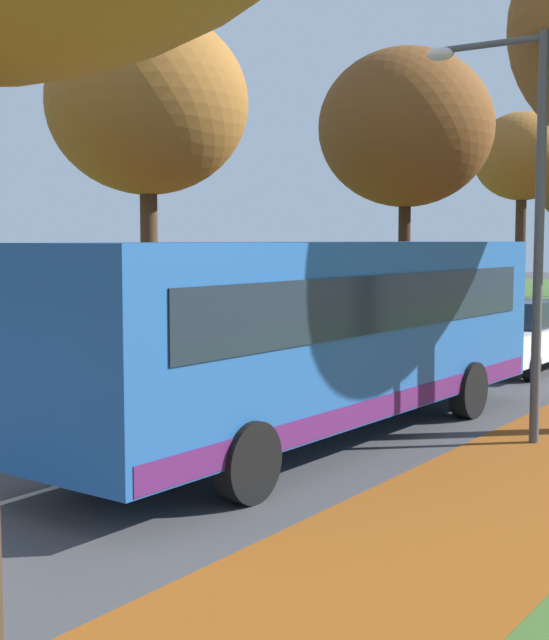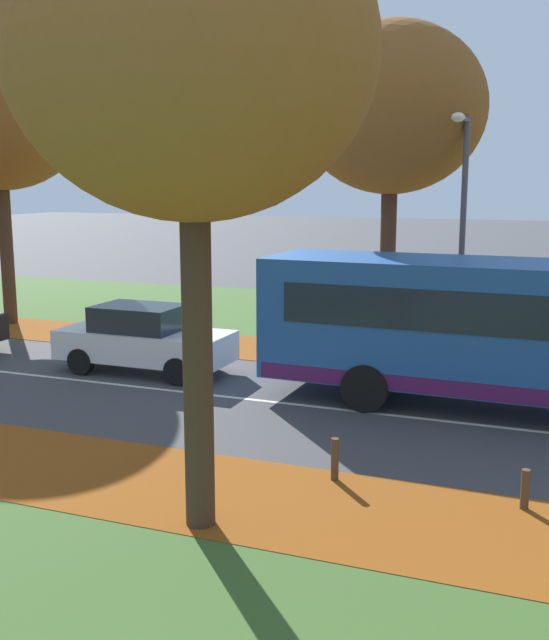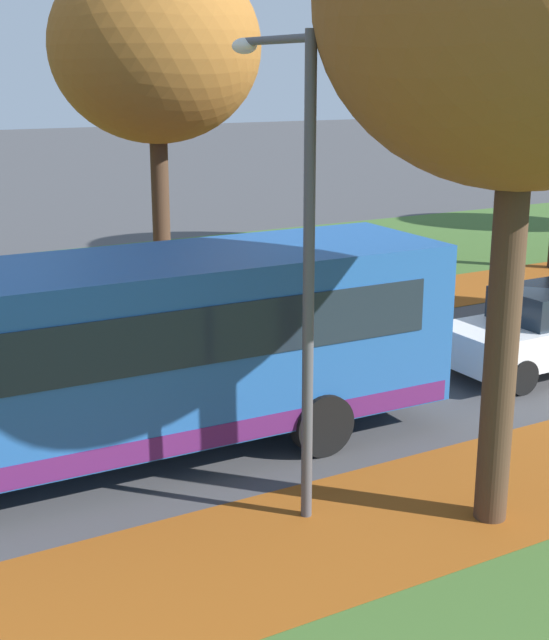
{
  "view_description": "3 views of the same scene",
  "coord_description": "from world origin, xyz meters",
  "px_view_note": "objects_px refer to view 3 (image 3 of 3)",
  "views": [
    {
      "loc": [
        8.27,
        -2.62,
        3.01
      ],
      "look_at": [
        0.23,
        8.94,
        1.74
      ],
      "focal_mm": 50.0,
      "sensor_mm": 36.0,
      "label": 1
    },
    {
      "loc": [
        -14.02,
        8.06,
        4.53
      ],
      "look_at": [
        -0.35,
        13.32,
        1.81
      ],
      "focal_mm": 42.0,
      "sensor_mm": 36.0,
      "label": 2
    },
    {
      "loc": [
        12.83,
        4.76,
        5.52
      ],
      "look_at": [
        0.61,
        11.73,
        1.61
      ],
      "focal_mm": 50.0,
      "sensor_mm": 36.0,
      "label": 3
    }
  ],
  "objects_px": {
    "bollard_sixth": "(147,337)",
    "car_white_lead": "(545,329)",
    "streetlamp_right": "(295,226)",
    "tree_left_near": "(155,48)",
    "bus": "(106,352)",
    "bollard_fifth": "(9,359)"
  },
  "relations": [
    {
      "from": "tree_left_near",
      "to": "bollard_sixth",
      "type": "xyz_separation_m",
      "value": [
        2.08,
        -1.25,
        -5.69
      ]
    },
    {
      "from": "car_white_lead",
      "to": "tree_left_near",
      "type": "bearing_deg",
      "value": -144.22
    },
    {
      "from": "bus",
      "to": "car_white_lead",
      "type": "bearing_deg",
      "value": 89.63
    },
    {
      "from": "bollard_fifth",
      "to": "bus",
      "type": "bearing_deg",
      "value": 3.79
    },
    {
      "from": "bus",
      "to": "bollard_fifth",
      "type": "bearing_deg",
      "value": -176.21
    },
    {
      "from": "tree_left_near",
      "to": "bus",
      "type": "height_order",
      "value": "tree_left_near"
    },
    {
      "from": "bollard_sixth",
      "to": "car_white_lead",
      "type": "relative_size",
      "value": 0.16
    },
    {
      "from": "bollard_fifth",
      "to": "streetlamp_right",
      "type": "relative_size",
      "value": 0.1
    },
    {
      "from": "bus",
      "to": "tree_left_near",
      "type": "bearing_deg",
      "value": 151.39
    },
    {
      "from": "streetlamp_right",
      "to": "bus",
      "type": "height_order",
      "value": "streetlamp_right"
    },
    {
      "from": "bollard_fifth",
      "to": "streetlamp_right",
      "type": "xyz_separation_m",
      "value": [
        7.25,
        1.94,
        3.44
      ]
    },
    {
      "from": "streetlamp_right",
      "to": "car_white_lead",
      "type": "distance_m",
      "value": 8.0
    },
    {
      "from": "streetlamp_right",
      "to": "car_white_lead",
      "type": "relative_size",
      "value": 1.43
    },
    {
      "from": "tree_left_near",
      "to": "car_white_lead",
      "type": "distance_m",
      "value": 9.94
    },
    {
      "from": "tree_left_near",
      "to": "bollard_sixth",
      "type": "distance_m",
      "value": 6.19
    },
    {
      "from": "bollard_sixth",
      "to": "car_white_lead",
      "type": "height_order",
      "value": "car_white_lead"
    },
    {
      "from": "tree_left_near",
      "to": "bollard_sixth",
      "type": "height_order",
      "value": "tree_left_near"
    },
    {
      "from": "bollard_fifth",
      "to": "bus",
      "type": "distance_m",
      "value": 4.99
    },
    {
      "from": "car_white_lead",
      "to": "bollard_sixth",
      "type": "bearing_deg",
      "value": -127.67
    },
    {
      "from": "tree_left_near",
      "to": "bus",
      "type": "relative_size",
      "value": 0.77
    },
    {
      "from": "tree_left_near",
      "to": "streetlamp_right",
      "type": "relative_size",
      "value": 1.35
    },
    {
      "from": "bollard_fifth",
      "to": "streetlamp_right",
      "type": "bearing_deg",
      "value": 15.0
    }
  ]
}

